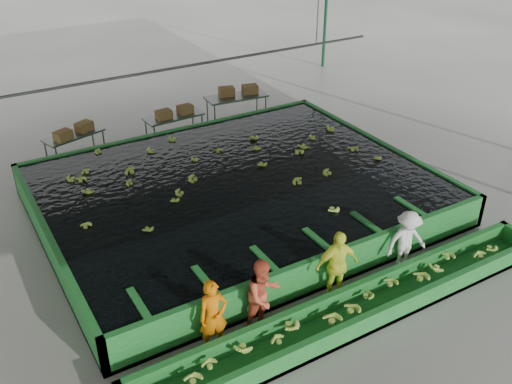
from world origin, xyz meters
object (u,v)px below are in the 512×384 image
packing_table_left (76,146)px  box_stack_left (75,135)px  worker_c (337,266)px  packing_table_mid (174,128)px  worker_b (263,295)px  box_stack_right (238,94)px  sorting_trough (358,309)px  packing_table_right (237,109)px  worker_d (407,241)px  flotation_tank (237,194)px  worker_a (213,316)px  box_stack_mid (175,116)px

packing_table_left → box_stack_left: (0.01, -0.09, 0.42)m
worker_c → packing_table_mid: 9.33m
worker_b → worker_c: 1.80m
box_stack_right → packing_table_left: bearing=-178.7°
sorting_trough → packing_table_right: bearing=74.2°
worker_d → packing_table_right: bearing=96.3°
packing_table_right → box_stack_left: bearing=-178.6°
sorting_trough → worker_d: (2.00, 0.80, 0.51)m
flotation_tank → box_stack_left: (-2.90, 5.21, 0.40)m
worker_a → packing_table_left: bearing=95.9°
flotation_tank → worker_c: 4.32m
packing_table_mid → box_stack_mid: 0.45m
flotation_tank → worker_a: worker_a is taller
packing_table_right → worker_d: bearing=-95.6°
sorting_trough → box_stack_mid: box_stack_mid is taller
flotation_tank → worker_c: worker_c is taller
box_stack_left → box_stack_right: bearing=2.2°
flotation_tank → box_stack_mid: box_stack_mid is taller
flotation_tank → worker_d: bearing=-65.0°
flotation_tank → box_stack_mid: 5.01m
sorting_trough → worker_a: size_ratio=6.44×
worker_c → packing_table_mid: (0.36, 9.32, -0.39)m
packing_table_mid → box_stack_left: box_stack_left is taller
box_stack_mid → flotation_tank: bearing=-94.5°
worker_b → worker_d: 3.80m
box_stack_right → worker_d: bearing=-96.3°
worker_a → box_stack_right: worker_a is taller
flotation_tank → worker_a: size_ratio=6.44×
box_stack_left → box_stack_right: (5.98, 0.23, 0.15)m
sorting_trough → worker_c: 0.99m
flotation_tank → worker_b: bearing=-112.6°
worker_d → worker_c: bearing=-168.1°
box_stack_right → worker_c: bearing=-107.5°
worker_c → worker_b: bearing=-169.8°
worker_a → box_stack_left: bearing=95.8°
worker_c → box_stack_right: (3.08, 9.73, 0.17)m
packing_table_right → box_stack_mid: bearing=-171.6°
sorting_trough → worker_c: size_ratio=6.00×
worker_b → worker_d: worker_b is taller
packing_table_mid → packing_table_right: size_ratio=0.89×
flotation_tank → packing_table_right: (2.95, 5.35, 0.05)m
packing_table_right → box_stack_right: 0.53m
worker_b → worker_c: size_ratio=0.97×
worker_b → packing_table_left: worker_b is taller
box_stack_left → box_stack_mid: 3.30m
worker_a → packing_table_right: worker_a is taller
box_stack_mid → box_stack_left: bearing=175.9°
sorting_trough → worker_b: size_ratio=6.18×
worker_a → worker_c: bearing=5.8°
worker_b → worker_c: bearing=-8.0°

